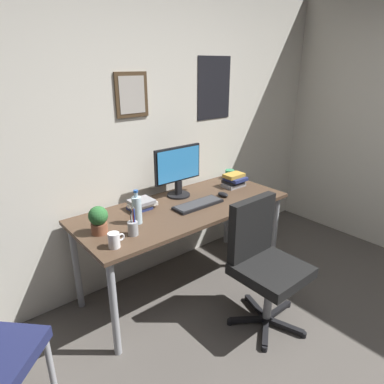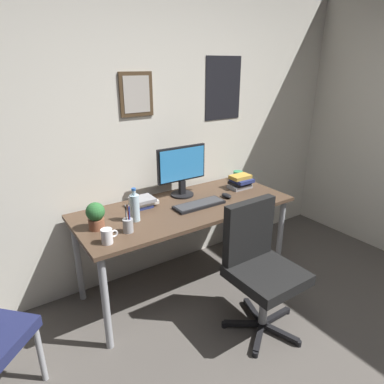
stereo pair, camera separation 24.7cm
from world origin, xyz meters
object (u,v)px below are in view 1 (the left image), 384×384
pen_cup (133,227)px  monitor (178,169)px  computer_mouse (223,194)px  potted_plant (98,219)px  coffee_mug_far (114,240)px  keyboard (198,204)px  office_chair (263,258)px  book_stack_left (141,204)px  coffee_mug_near (230,174)px  water_bottle (137,209)px  book_stack_right (234,180)px

pen_cup → monitor: bearing=29.5°
computer_mouse → potted_plant: bearing=177.6°
computer_mouse → pen_cup: bearing=-172.9°
coffee_mug_far → keyboard: bearing=11.4°
potted_plant → pen_cup: bearing=-45.6°
office_chair → monitor: monitor is taller
computer_mouse → book_stack_left: book_stack_left is taller
monitor → coffee_mug_near: monitor is taller
monitor → pen_cup: size_ratio=2.30×
book_stack_left → monitor: bearing=6.4°
coffee_mug_near → water_bottle: bearing=-166.8°
potted_plant → pen_cup: (0.16, -0.17, -0.05)m
book_stack_left → water_bottle: bearing=-128.1°
keyboard → book_stack_left: (-0.39, 0.24, 0.03)m
office_chair → coffee_mug_near: size_ratio=7.42×
pen_cup → keyboard: bearing=8.5°
monitor → book_stack_right: bearing=-14.2°
office_chair → coffee_mug_near: bearing=57.2°
book_stack_right → potted_plant: bearing=-176.9°
computer_mouse → book_stack_left: bearing=162.6°
coffee_mug_near → potted_plant: (-1.52, -0.26, 0.06)m
water_bottle → book_stack_left: size_ratio=1.15×
office_chair → pen_cup: pen_cup is taller
monitor → pen_cup: bearing=-150.5°
coffee_mug_near → coffee_mug_far: bearing=-162.0°
coffee_mug_near → pen_cup: 1.43m
office_chair → book_stack_right: 0.94m
monitor → potted_plant: bearing=-165.7°
computer_mouse → pen_cup: (-0.96, -0.12, 0.04)m
water_bottle → book_stack_right: bearing=5.3°
water_bottle → potted_plant: size_ratio=1.29×
coffee_mug_far → pen_cup: pen_cup is taller
water_bottle → coffee_mug_near: (1.24, 0.29, -0.06)m
water_bottle → office_chair: bearing=-46.1°
coffee_mug_near → office_chair: bearing=-122.8°
book_stack_right → coffee_mug_far: bearing=-167.5°
computer_mouse → book_stack_right: 0.29m
potted_plant → coffee_mug_far: bearing=-92.3°
computer_mouse → monitor: bearing=137.6°
office_chair → monitor: bearing=94.8°
coffee_mug_far → potted_plant: bearing=87.7°
book_stack_left → office_chair: bearing=-60.8°
computer_mouse → coffee_mug_far: bearing=-170.6°
keyboard → coffee_mug_far: (-0.83, -0.17, 0.04)m
computer_mouse → potted_plant: size_ratio=0.56×
coffee_mug_near → potted_plant: size_ratio=0.66×
office_chair → potted_plant: (-0.91, 0.68, 0.33)m
keyboard → coffee_mug_far: size_ratio=3.85×
coffee_mug_far → pen_cup: size_ratio=0.56×
book_stack_left → book_stack_right: book_stack_right is taller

